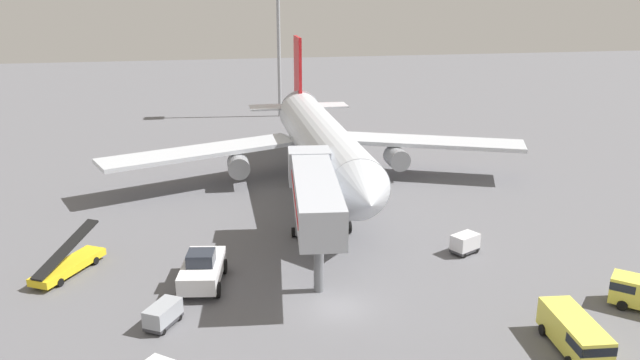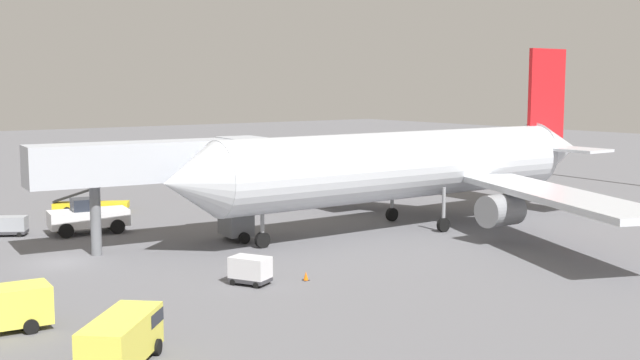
% 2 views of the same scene
% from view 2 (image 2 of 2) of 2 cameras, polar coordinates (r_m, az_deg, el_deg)
% --- Properties ---
extents(ground_plane, '(300.00, 300.00, 0.00)m').
position_cam_2_polar(ground_plane, '(52.95, -18.14, -5.67)').
color(ground_plane, slate).
extents(airplane_at_gate, '(45.96, 41.59, 14.36)m').
position_cam_2_polar(airplane_at_gate, '(62.39, 6.66, 1.09)').
color(airplane_at_gate, silver).
rests_on(airplane_at_gate, ground).
extents(jet_bridge, '(5.02, 16.59, 7.46)m').
position_cam_2_polar(jet_bridge, '(55.05, -10.92, 0.89)').
color(jet_bridge, '#B2B7C1').
rests_on(jet_bridge, ground).
extents(pushback_tug, '(3.66, 6.12, 2.67)m').
position_cam_2_polar(pushback_tug, '(62.42, -16.38, -2.57)').
color(pushback_tug, white).
rests_on(pushback_tug, ground).
extents(belt_loader_truck, '(4.73, 6.47, 3.11)m').
position_cam_2_polar(belt_loader_truck, '(72.83, -16.16, -1.62)').
color(belt_loader_truck, yellow).
rests_on(belt_loader_truck, ground).
extents(service_van_far_left, '(4.86, 4.72, 2.04)m').
position_cam_2_polar(service_van_far_left, '(33.18, -14.03, -10.92)').
color(service_van_far_left, '#E5DB4C').
rests_on(service_van_far_left, ground).
extents(baggage_cart_far_right, '(2.46, 2.91, 1.45)m').
position_cam_2_polar(baggage_cart_far_right, '(63.33, -21.53, -3.04)').
color(baggage_cart_far_right, '#38383D').
rests_on(baggage_cart_far_right, ground).
extents(baggage_cart_mid_right, '(2.54, 2.19, 1.58)m').
position_cam_2_polar(baggage_cart_mid_right, '(44.95, -5.05, -6.43)').
color(baggage_cart_mid_right, '#38383D').
rests_on(baggage_cart_mid_right, ground).
extents(safety_cone_alpha, '(0.34, 0.34, 0.52)m').
position_cam_2_polar(safety_cone_alpha, '(45.80, -1.02, -6.94)').
color(safety_cone_alpha, black).
rests_on(safety_cone_alpha, ground).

